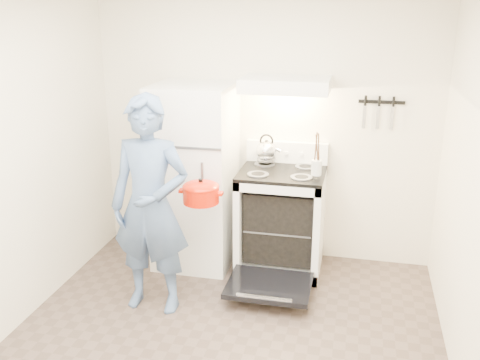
% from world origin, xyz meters
% --- Properties ---
extents(floor, '(3.60, 3.60, 0.00)m').
position_xyz_m(floor, '(0.00, 0.00, 0.00)').
color(floor, '#504139').
rests_on(floor, ground).
extents(back_wall, '(3.20, 0.02, 2.50)m').
position_xyz_m(back_wall, '(0.00, 1.80, 1.25)').
color(back_wall, '#F0E4CA').
rests_on(back_wall, ground).
extents(refrigerator, '(0.70, 0.70, 1.70)m').
position_xyz_m(refrigerator, '(-0.58, 1.45, 0.85)').
color(refrigerator, white).
rests_on(refrigerator, floor).
extents(stove_body, '(0.76, 0.65, 0.92)m').
position_xyz_m(stove_body, '(0.23, 1.48, 0.46)').
color(stove_body, white).
rests_on(stove_body, floor).
extents(cooktop, '(0.76, 0.65, 0.03)m').
position_xyz_m(cooktop, '(0.23, 1.48, 0.94)').
color(cooktop, black).
rests_on(cooktop, stove_body).
extents(backsplash, '(0.76, 0.07, 0.20)m').
position_xyz_m(backsplash, '(0.23, 1.76, 1.05)').
color(backsplash, white).
rests_on(backsplash, cooktop).
extents(oven_door, '(0.70, 0.54, 0.04)m').
position_xyz_m(oven_door, '(0.23, 0.88, 0.12)').
color(oven_door, black).
rests_on(oven_door, floor).
extents(oven_rack, '(0.60, 0.52, 0.01)m').
position_xyz_m(oven_rack, '(0.23, 1.48, 0.44)').
color(oven_rack, slate).
rests_on(oven_rack, stove_body).
extents(range_hood, '(0.76, 0.50, 0.12)m').
position_xyz_m(range_hood, '(0.23, 1.55, 1.71)').
color(range_hood, white).
rests_on(range_hood, back_wall).
extents(knife_strip, '(0.40, 0.02, 0.03)m').
position_xyz_m(knife_strip, '(1.05, 1.79, 1.55)').
color(knife_strip, black).
rests_on(knife_strip, back_wall).
extents(pizza_stone, '(0.30, 0.30, 0.02)m').
position_xyz_m(pizza_stone, '(0.16, 1.52, 0.45)').
color(pizza_stone, '#856348').
rests_on(pizza_stone, oven_rack).
extents(tea_kettle, '(0.23, 0.19, 0.28)m').
position_xyz_m(tea_kettle, '(0.05, 1.66, 1.09)').
color(tea_kettle, silver).
rests_on(tea_kettle, cooktop).
extents(utensil_jar, '(0.11, 0.11, 0.13)m').
position_xyz_m(utensil_jar, '(0.54, 1.34, 1.05)').
color(utensil_jar, silver).
rests_on(utensil_jar, cooktop).
extents(person, '(0.64, 0.42, 1.75)m').
position_xyz_m(person, '(-0.67, 0.58, 0.87)').
color(person, '#384F74').
rests_on(person, floor).
extents(dutch_oven, '(0.36, 0.29, 0.24)m').
position_xyz_m(dutch_oven, '(-0.33, 0.82, 0.92)').
color(dutch_oven, red).
rests_on(dutch_oven, person).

